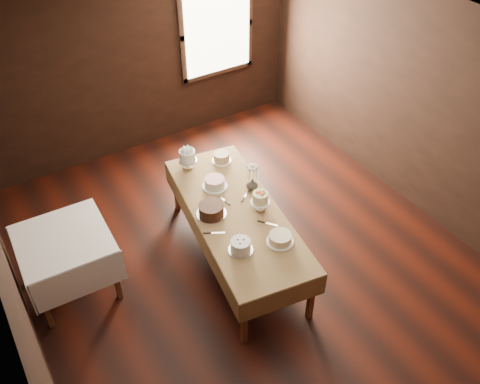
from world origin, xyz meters
name	(u,v)px	position (x,y,z in m)	size (l,w,h in m)	color
floor	(249,260)	(0.00, 0.00, 0.00)	(5.00, 6.00, 0.01)	black
ceiling	(252,44)	(0.00, 0.00, 2.80)	(5.00, 6.00, 0.01)	beige
wall_back	(137,61)	(0.00, 3.00, 1.40)	(5.00, 0.02, 2.80)	black
wall_left	(5,264)	(-2.50, 0.00, 1.40)	(0.02, 6.00, 2.80)	black
wall_right	(418,106)	(2.50, 0.00, 1.40)	(0.02, 6.00, 2.80)	black
window	(217,30)	(1.30, 2.94, 1.60)	(1.10, 0.05, 1.30)	#FFEABF
display_table	(236,215)	(-0.10, 0.13, 0.70)	(1.32, 2.57, 0.76)	#4E2813
side_table	(64,244)	(-1.93, 0.70, 0.71)	(0.99, 0.99, 0.81)	#4E2813
cake_meringue	(188,159)	(-0.18, 1.16, 0.88)	(0.28, 0.28, 0.26)	silver
cake_speckled	(222,158)	(0.24, 1.04, 0.82)	(0.25, 0.25, 0.12)	white
cake_lattice	(215,183)	(-0.09, 0.64, 0.81)	(0.31, 0.31, 0.11)	white
cake_chocolate	(211,210)	(-0.36, 0.23, 0.82)	(0.36, 0.36, 0.13)	silver
cake_flowers	(260,202)	(0.16, 0.02, 0.86)	(0.25, 0.25, 0.24)	white
cake_swirl	(241,246)	(-0.38, -0.42, 0.82)	(0.27, 0.27, 0.14)	silver
cake_cream	(280,239)	(0.04, -0.54, 0.81)	(0.30, 0.30, 0.10)	white
cake_server_b	(272,224)	(0.12, -0.27, 0.76)	(0.24, 0.03, 0.01)	silver
cake_server_c	(221,198)	(-0.13, 0.42, 0.76)	(0.24, 0.03, 0.01)	silver
cake_server_d	(247,194)	(0.17, 0.32, 0.76)	(0.24, 0.03, 0.01)	silver
cake_server_e	(218,233)	(-0.45, -0.07, 0.76)	(0.24, 0.03, 0.01)	silver
flower_vase	(252,184)	(0.27, 0.36, 0.83)	(0.14, 0.14, 0.15)	#2D2823
flower_bouquet	(252,172)	(0.27, 0.36, 1.03)	(0.14, 0.14, 0.20)	white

